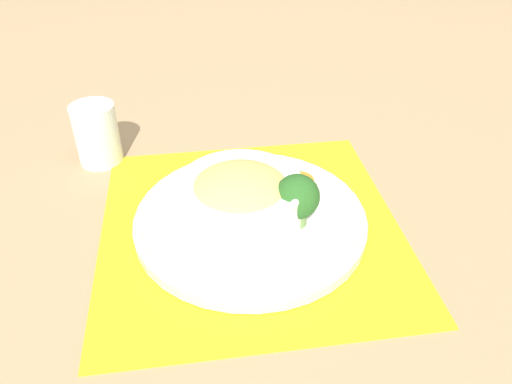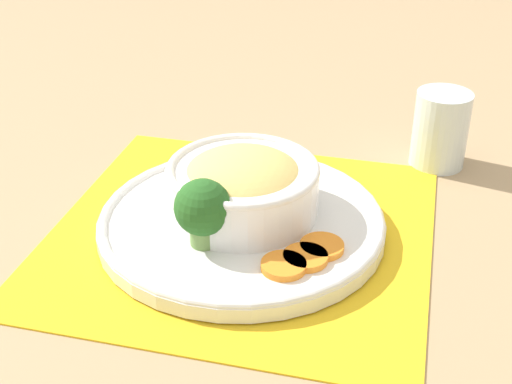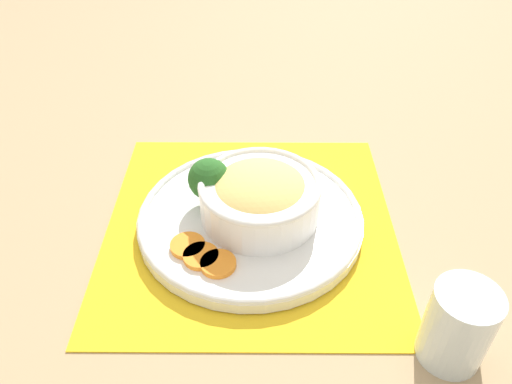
% 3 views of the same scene
% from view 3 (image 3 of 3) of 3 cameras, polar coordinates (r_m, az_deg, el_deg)
% --- Properties ---
extents(ground_plane, '(4.00, 4.00, 0.00)m').
position_cam_3_polar(ground_plane, '(0.71, -0.64, -3.79)').
color(ground_plane, tan).
extents(placemat, '(0.46, 0.45, 0.00)m').
position_cam_3_polar(placemat, '(0.71, -0.64, -3.67)').
color(placemat, yellow).
rests_on(placemat, ground_plane).
extents(plate, '(0.31, 0.31, 0.02)m').
position_cam_3_polar(plate, '(0.70, -0.65, -2.88)').
color(plate, white).
rests_on(plate, placemat).
extents(bowl, '(0.17, 0.17, 0.07)m').
position_cam_3_polar(bowl, '(0.67, 0.46, -0.40)').
color(bowl, white).
rests_on(bowl, plate).
extents(broccoli_floret, '(0.06, 0.06, 0.07)m').
position_cam_3_polar(broccoli_floret, '(0.69, -5.40, 1.35)').
color(broccoli_floret, '#759E51').
rests_on(broccoli_floret, plate).
extents(carrot_slice_near, '(0.05, 0.05, 0.01)m').
position_cam_3_polar(carrot_slice_near, '(0.65, -7.82, -6.09)').
color(carrot_slice_near, orange).
rests_on(carrot_slice_near, plate).
extents(carrot_slice_middle, '(0.05, 0.05, 0.01)m').
position_cam_3_polar(carrot_slice_middle, '(0.64, -6.32, -7.29)').
color(carrot_slice_middle, orange).
rests_on(carrot_slice_middle, plate).
extents(carrot_slice_far, '(0.05, 0.05, 0.01)m').
position_cam_3_polar(carrot_slice_far, '(0.63, -4.34, -8.17)').
color(carrot_slice_far, orange).
rests_on(carrot_slice_far, plate).
extents(water_glass, '(0.07, 0.07, 0.10)m').
position_cam_3_polar(water_glass, '(0.58, 21.93, -14.33)').
color(water_glass, silver).
rests_on(water_glass, ground_plane).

